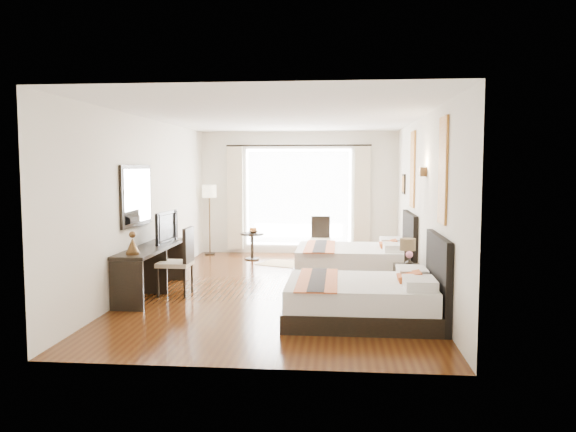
# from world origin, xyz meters

# --- Properties ---
(floor) EXTENTS (4.50, 7.50, 0.01)m
(floor) POSITION_xyz_m (0.00, 0.00, -0.01)
(floor) COLOR #3A1A0A
(floor) RESTS_ON ground
(ceiling) EXTENTS (4.50, 7.50, 0.02)m
(ceiling) POSITION_xyz_m (0.00, 0.00, 2.79)
(ceiling) COLOR white
(ceiling) RESTS_ON wall_headboard
(wall_headboard) EXTENTS (0.01, 7.50, 2.80)m
(wall_headboard) POSITION_xyz_m (2.25, 0.00, 1.40)
(wall_headboard) COLOR silver
(wall_headboard) RESTS_ON floor
(wall_desk) EXTENTS (0.01, 7.50, 2.80)m
(wall_desk) POSITION_xyz_m (-2.25, 0.00, 1.40)
(wall_desk) COLOR silver
(wall_desk) RESTS_ON floor
(wall_window) EXTENTS (4.50, 0.01, 2.80)m
(wall_window) POSITION_xyz_m (0.00, 3.75, 1.40)
(wall_window) COLOR silver
(wall_window) RESTS_ON floor
(wall_entry) EXTENTS (4.50, 0.01, 2.80)m
(wall_entry) POSITION_xyz_m (0.00, -3.75, 1.40)
(wall_entry) COLOR silver
(wall_entry) RESTS_ON floor
(window_glass) EXTENTS (2.40, 0.02, 2.20)m
(window_glass) POSITION_xyz_m (0.00, 3.73, 1.30)
(window_glass) COLOR white
(window_glass) RESTS_ON wall_window
(sheer_curtain) EXTENTS (2.30, 0.02, 2.10)m
(sheer_curtain) POSITION_xyz_m (0.00, 3.67, 1.30)
(sheer_curtain) COLOR white
(sheer_curtain) RESTS_ON wall_window
(drape_left) EXTENTS (0.35, 0.14, 2.35)m
(drape_left) POSITION_xyz_m (-1.45, 3.63, 1.28)
(drape_left) COLOR #B5AE8C
(drape_left) RESTS_ON floor
(drape_right) EXTENTS (0.35, 0.14, 2.35)m
(drape_right) POSITION_xyz_m (1.45, 3.63, 1.28)
(drape_right) COLOR #B5AE8C
(drape_right) RESTS_ON floor
(art_panel_near) EXTENTS (0.03, 0.50, 1.35)m
(art_panel_near) POSITION_xyz_m (2.23, -1.87, 1.95)
(art_panel_near) COLOR maroon
(art_panel_near) RESTS_ON wall_headboard
(art_panel_far) EXTENTS (0.03, 0.50, 1.35)m
(art_panel_far) POSITION_xyz_m (2.23, 1.06, 1.95)
(art_panel_far) COLOR maroon
(art_panel_far) RESTS_ON wall_headboard
(wall_sconce) EXTENTS (0.10, 0.14, 0.14)m
(wall_sconce) POSITION_xyz_m (2.19, -0.43, 1.92)
(wall_sconce) COLOR #432E18
(wall_sconce) RESTS_ON wall_headboard
(mirror_frame) EXTENTS (0.04, 1.25, 0.95)m
(mirror_frame) POSITION_xyz_m (-2.22, -0.62, 1.55)
(mirror_frame) COLOR black
(mirror_frame) RESTS_ON wall_desk
(mirror_glass) EXTENTS (0.01, 1.12, 0.82)m
(mirror_glass) POSITION_xyz_m (-2.19, -0.62, 1.55)
(mirror_glass) COLOR white
(mirror_glass) RESTS_ON mirror_frame
(bed_near) EXTENTS (2.00, 1.56, 1.13)m
(bed_near) POSITION_xyz_m (1.30, -1.87, 0.29)
(bed_near) COLOR black
(bed_near) RESTS_ON floor
(bed_far) EXTENTS (2.09, 1.63, 1.18)m
(bed_far) POSITION_xyz_m (1.26, 1.06, 0.31)
(bed_far) COLOR black
(bed_far) RESTS_ON floor
(nightstand) EXTENTS (0.40, 0.50, 0.48)m
(nightstand) POSITION_xyz_m (1.99, -0.43, 0.24)
(nightstand) COLOR black
(nightstand) RESTS_ON floor
(table_lamp) EXTENTS (0.24, 0.24, 0.39)m
(table_lamp) POSITION_xyz_m (2.00, -0.34, 0.76)
(table_lamp) COLOR black
(table_lamp) RESTS_ON nightstand
(vase) EXTENTS (0.15, 0.15, 0.13)m
(vase) POSITION_xyz_m (2.00, -0.53, 0.56)
(vase) COLOR black
(vase) RESTS_ON nightstand
(console_desk) EXTENTS (0.50, 2.20, 0.76)m
(console_desk) POSITION_xyz_m (-1.99, -0.62, 0.38)
(console_desk) COLOR black
(console_desk) RESTS_ON floor
(television) EXTENTS (0.17, 0.90, 0.51)m
(television) POSITION_xyz_m (-1.97, -0.18, 1.01)
(television) COLOR black
(television) RESTS_ON console_desk
(bronze_figurine) EXTENTS (0.19, 0.19, 0.29)m
(bronze_figurine) POSITION_xyz_m (-1.99, -1.44, 0.90)
(bronze_figurine) COLOR #432E18
(bronze_figurine) RESTS_ON console_desk
(desk_chair) EXTENTS (0.50, 0.50, 1.06)m
(desk_chair) POSITION_xyz_m (-1.58, -0.68, 0.32)
(desk_chair) COLOR tan
(desk_chair) RESTS_ON floor
(floor_lamp) EXTENTS (0.32, 0.32, 1.59)m
(floor_lamp) POSITION_xyz_m (-2.00, 3.38, 1.34)
(floor_lamp) COLOR black
(floor_lamp) RESTS_ON floor
(side_table) EXTENTS (0.50, 0.50, 0.58)m
(side_table) POSITION_xyz_m (-0.93, 2.75, 0.29)
(side_table) COLOR black
(side_table) RESTS_ON floor
(fruit_bowl) EXTENTS (0.26, 0.26, 0.05)m
(fruit_bowl) POSITION_xyz_m (-0.90, 2.76, 0.60)
(fruit_bowl) COLOR #4C351B
(fruit_bowl) RESTS_ON side_table
(window_chair) EXTENTS (0.43, 0.43, 0.93)m
(window_chair) POSITION_xyz_m (0.54, 2.86, 0.28)
(window_chair) COLOR tan
(window_chair) RESTS_ON floor
(jute_rug) EXTENTS (1.31, 1.12, 0.01)m
(jute_rug) POSITION_xyz_m (-0.12, 2.25, 0.01)
(jute_rug) COLOR tan
(jute_rug) RESTS_ON floor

